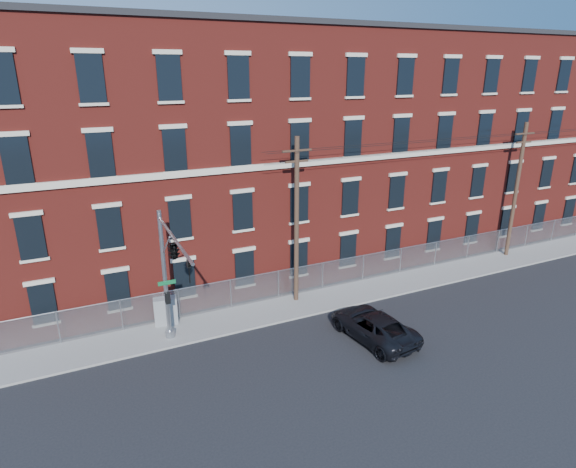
% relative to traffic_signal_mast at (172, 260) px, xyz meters
% --- Properties ---
extents(ground, '(140.00, 140.00, 0.00)m').
position_rel_traffic_signal_mast_xyz_m(ground, '(6.00, -2.18, -5.39)').
color(ground, black).
rests_on(ground, ground).
extents(sidewalk, '(65.00, 3.00, 0.12)m').
position_rel_traffic_signal_mast_xyz_m(sidewalk, '(18.00, 2.82, -5.33)').
color(sidewalk, gray).
rests_on(sidewalk, ground).
extents(mill_building, '(55.30, 14.32, 16.30)m').
position_rel_traffic_signal_mast_xyz_m(mill_building, '(18.00, 11.75, 2.76)').
color(mill_building, maroon).
rests_on(mill_building, ground).
extents(chain_link_fence, '(59.06, 0.06, 1.85)m').
position_rel_traffic_signal_mast_xyz_m(chain_link_fence, '(18.00, 4.12, -4.33)').
color(chain_link_fence, '#A5A8AD').
rests_on(chain_link_fence, ground).
extents(traffic_signal_mast, '(0.90, 6.75, 7.00)m').
position_rel_traffic_signal_mast_xyz_m(traffic_signal_mast, '(0.00, 0.00, 0.00)').
color(traffic_signal_mast, '#9EA0A5').
rests_on(traffic_signal_mast, ground).
extents(utility_pole_near, '(1.80, 0.28, 10.00)m').
position_rel_traffic_signal_mast_xyz_m(utility_pole_near, '(8.00, 3.42, -0.05)').
color(utility_pole_near, '#432D21').
rests_on(utility_pole_near, ground).
extents(utility_pole_mid, '(1.80, 0.28, 10.00)m').
position_rel_traffic_signal_mast_xyz_m(utility_pole_mid, '(26.00, 3.42, -0.05)').
color(utility_pole_mid, '#432D21').
rests_on(utility_pole_mid, ground).
extents(overhead_wires, '(40.00, 0.62, 0.62)m').
position_rel_traffic_signal_mast_xyz_m(overhead_wires, '(26.00, 3.42, 3.73)').
color(overhead_wires, black).
rests_on(overhead_wires, ground).
extents(pickup_truck, '(3.07, 5.56, 1.47)m').
position_rel_traffic_signal_mast_xyz_m(pickup_truck, '(9.82, -2.20, -4.65)').
color(pickup_truck, black).
rests_on(pickup_truck, ground).
extents(utility_cabinet, '(1.33, 0.81, 1.57)m').
position_rel_traffic_signal_mast_xyz_m(utility_cabinet, '(0.12, 3.82, -4.48)').
color(utility_cabinet, slate).
rests_on(utility_cabinet, sidewalk).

